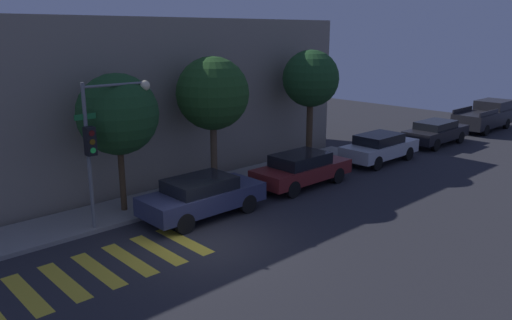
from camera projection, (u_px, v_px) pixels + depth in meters
ground_plane at (208, 246)px, 15.23m from camera, size 60.00×60.00×0.00m
sidewalk at (135, 207)px, 18.31m from camera, size 26.00×2.38×0.14m
building_row at (73, 103)px, 20.70m from camera, size 26.00×6.00×6.89m
crosswalk at (98, 270)px, 13.68m from camera, size 6.17×2.60×0.00m
traffic_light_pole at (104, 130)px, 15.81m from camera, size 2.68×0.56×4.84m
sedan_near_corner at (202, 196)px, 17.45m from camera, size 4.45×1.87×1.43m
sedan_middle at (302, 169)px, 20.90m from camera, size 4.56×1.80×1.42m
sedan_far_end at (380, 147)px, 24.73m from camera, size 4.50×1.78×1.43m
sedan_tail_of_row at (436, 132)px, 28.52m from camera, size 4.70×1.77×1.38m
pickup_truck at (486, 116)px, 32.88m from camera, size 5.32×1.98×1.85m
tree_near_corner at (118, 115)px, 17.03m from camera, size 2.80×2.80×5.00m
tree_midblock at (213, 94)px, 19.68m from camera, size 2.90×2.90×5.42m
tree_far_end at (311, 79)px, 23.54m from camera, size 2.68×2.68×5.52m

